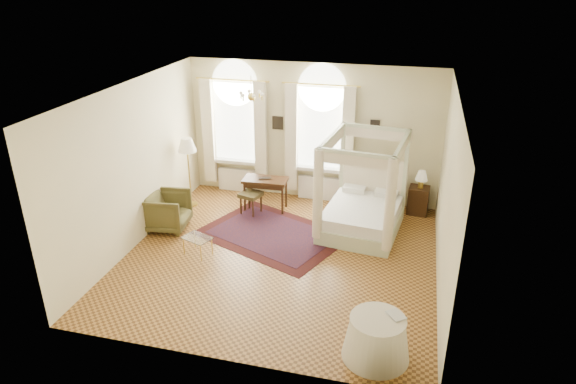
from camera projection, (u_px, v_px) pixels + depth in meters
The scene contains 18 objects.
ground at pixel (280, 257), 10.16m from camera, with size 6.00×6.00×0.00m, color #A36D2F.
room_walls at pixel (279, 163), 9.36m from camera, with size 6.00×6.00×6.00m.
window_left at pixel (235, 135), 12.53m from camera, with size 1.62×0.27×3.29m.
window_right at pixel (320, 142), 12.06m from camera, with size 1.62×0.27×3.29m.
chandelier at pixel (251, 96), 10.25m from camera, with size 0.51×0.45×0.50m.
wall_pictures at pixel (316, 124), 12.01m from camera, with size 2.54×0.03×0.39m.
canopy_bed at pixel (362, 211), 10.96m from camera, with size 1.81×2.13×2.12m.
nightstand at pixel (418, 200), 11.84m from camera, with size 0.45×0.41×0.65m, color #331E0E.
nightstand_lamp at pixel (422, 177), 11.59m from camera, with size 0.28×0.28×0.41m.
writing_desk at pixel (265, 183), 11.91m from camera, with size 1.04×0.57×0.77m.
laptop at pixel (264, 178), 11.91m from camera, with size 0.30×0.19×0.02m, color black.
stool at pixel (251, 196), 11.80m from camera, with size 0.55×0.55×0.51m.
armchair at pixel (167, 211), 11.13m from camera, with size 0.88×0.90×0.82m, color #49431F.
coffee_table at pixel (197, 239), 10.13m from camera, with size 0.65×0.56×0.37m.
floor_lamp at pixel (187, 149), 11.80m from camera, with size 0.43×0.43×1.68m.
oriental_rug at pixel (273, 234), 11.01m from camera, with size 3.49×3.05×0.01m.
side_table at pixel (377, 338), 7.45m from camera, with size 1.00×1.00×0.68m.
book at pixel (390, 317), 7.33m from camera, with size 0.20×0.27×0.03m, color black.
Camera 1 is at (2.33, -8.45, 5.30)m, focal length 32.00 mm.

